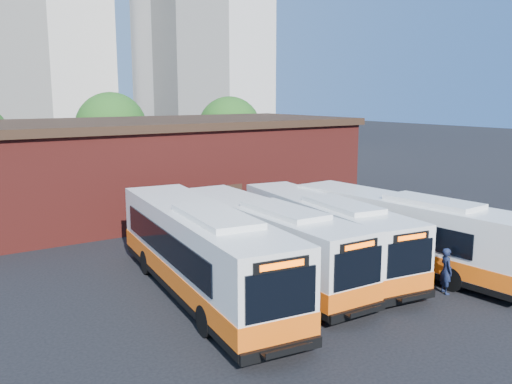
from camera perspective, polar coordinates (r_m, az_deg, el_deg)
ground at (r=23.01m, az=9.87°, el=-10.58°), size 220.00×220.00×0.00m
bus_west at (r=22.24m, az=-5.81°, el=-6.57°), size 4.48×14.01×3.76m
bus_midwest at (r=24.32m, az=0.90°, el=-5.39°), size 3.02×12.75×3.45m
bus_mideast at (r=26.82m, az=15.25°, el=-4.24°), size 3.53×12.92×3.48m
bus_east at (r=26.07m, az=7.14°, el=-4.48°), size 4.18×12.56×3.37m
transit_worker at (r=23.84m, az=19.38°, el=-7.83°), size 0.72×0.83×1.93m
depot_building at (r=38.78m, az=-10.84°, el=2.85°), size 28.60×12.60×6.40m
tree_mid at (r=52.35m, az=-14.98°, el=6.55°), size 6.56×6.56×8.36m
tree_east at (r=54.32m, az=-2.80°, el=6.74°), size 6.24×6.24×7.96m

